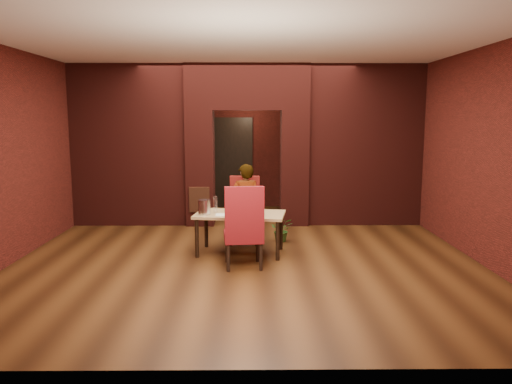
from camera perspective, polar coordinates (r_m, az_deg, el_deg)
floor at (r=8.32m, az=-1.08°, el=-6.53°), size 8.00×8.00×0.00m
ceiling at (r=8.10m, az=-1.14°, el=15.88°), size 7.00×8.00×0.04m
wall_back at (r=12.05m, az=-0.93°, el=5.85°), size 7.00×0.04×3.20m
wall_front at (r=4.08m, az=-1.65°, el=0.57°), size 7.00×0.04×3.20m
wall_left at (r=8.82m, az=-24.56°, el=4.10°), size 0.04×8.00×3.20m
wall_right at (r=8.75m, az=22.52°, el=4.19°), size 0.04×8.00×3.20m
pillar_left at (r=10.14m, az=-6.38°, el=2.75°), size 0.55×0.55×2.30m
pillar_right at (r=10.13m, az=4.40°, el=2.76°), size 0.55×0.55×2.30m
lintel at (r=10.05m, az=-1.02°, el=11.88°), size 2.45×0.55×0.90m
wing_wall_left at (r=10.35m, az=-14.26°, el=5.15°), size 2.28×0.35×3.20m
wing_wall_right at (r=10.31m, az=12.30°, el=5.21°), size 2.28×0.35×3.20m
vent_panel at (r=9.93m, az=-6.49°, el=-0.87°), size 0.40×0.03×0.50m
rear_door at (r=12.04m, az=-2.83°, el=3.22°), size 0.90×0.08×2.10m
rear_door_frame at (r=12.00m, az=-2.84°, el=3.20°), size 1.02×0.04×2.22m
dining_table at (r=8.00m, az=-1.82°, el=-4.74°), size 1.49×0.97×0.66m
chair_far at (r=8.61m, az=-1.36°, el=-2.12°), size 0.54×0.54×1.15m
chair_near at (r=7.24m, az=-1.46°, el=-3.89°), size 0.60×0.60×1.21m
person_seated at (r=8.52m, az=-1.22°, el=-1.40°), size 0.55×0.40×1.39m
wine_glass_a at (r=8.08m, az=-2.87°, el=-1.58°), size 0.08×0.08×0.18m
wine_glass_b at (r=7.92m, az=-1.20°, el=-1.75°), size 0.08×0.08×0.19m
wine_glass_c at (r=7.82m, az=0.05°, el=-1.79°), size 0.09×0.09×0.21m
tasting_sheet at (r=7.80m, az=-3.51°, el=-2.61°), size 0.30×0.22×0.00m
wine_bucket at (r=7.83m, az=-5.92°, el=-1.74°), size 0.19×0.19×0.23m
water_bottle at (r=7.97m, az=-4.67°, el=-1.40°), size 0.06×0.06×0.27m
potted_plant at (r=8.79m, az=2.97°, el=-4.31°), size 0.38×0.33×0.42m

